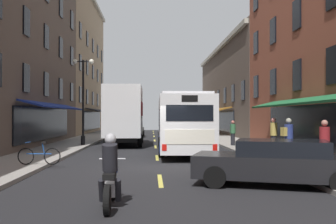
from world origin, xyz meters
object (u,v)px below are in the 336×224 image
object	(u,v)px
box_truck	(125,116)
bicycle_near	(39,156)
pedestrian_rear	(325,143)
street_lamp_twin	(83,97)
pedestrian_mid	(274,134)
pedestrian_far	(233,133)
motorcycle_rider	(110,176)
transit_bus	(181,123)
sedan_mid	(277,162)
pedestrian_near	(288,138)
sedan_near	(134,130)

from	to	relation	value
box_truck	bicycle_near	bearing A→B (deg)	-102.87
pedestrian_rear	street_lamp_twin	xyz separation A→B (m)	(-10.85, 11.89, 2.26)
pedestrian_mid	pedestrian_far	size ratio (longest dim) A/B	1.12
pedestrian_rear	motorcycle_rider	bearing A→B (deg)	71.22
bicycle_near	pedestrian_rear	bearing A→B (deg)	-8.44
motorcycle_rider	pedestrian_mid	xyz separation A→B (m)	(7.38, 10.89, 0.38)
transit_bus	pedestrian_mid	world-z (taller)	transit_bus
box_truck	motorcycle_rider	bearing A→B (deg)	-86.97
transit_bus	pedestrian_far	bearing A→B (deg)	34.96
transit_bus	sedan_mid	xyz separation A→B (m)	(1.95, -10.82, -0.97)
bicycle_near	pedestrian_near	bearing A→B (deg)	3.34
box_truck	pedestrian_rear	world-z (taller)	box_truck
street_lamp_twin	pedestrian_rear	bearing A→B (deg)	-47.62
box_truck	motorcycle_rider	xyz separation A→B (m)	(0.93, -17.53, -1.34)
box_truck	street_lamp_twin	bearing A→B (deg)	-162.70
bicycle_near	street_lamp_twin	xyz separation A→B (m)	(-0.17, 10.31, 2.81)
pedestrian_near	sedan_near	bearing A→B (deg)	-176.43
bicycle_near	sedan_near	bearing A→B (deg)	83.02
sedan_near	street_lamp_twin	bearing A→B (deg)	-103.86
sedan_near	sedan_mid	size ratio (longest dim) A/B	0.86
bicycle_near	pedestrian_mid	xyz separation A→B (m)	(10.85, 4.52, 0.58)
motorcycle_rider	pedestrian_rear	xyz separation A→B (m)	(7.20, 4.78, 0.35)
pedestrian_rear	box_truck	bearing A→B (deg)	-19.84
pedestrian_mid	pedestrian_far	xyz separation A→B (m)	(-1.12, 4.79, -0.12)
pedestrian_mid	street_lamp_twin	bearing A→B (deg)	173.91
sedan_near	pedestrian_near	world-z (taller)	pedestrian_near
pedestrian_mid	motorcycle_rider	bearing A→B (deg)	-102.50
motorcycle_rider	pedestrian_near	world-z (taller)	pedestrian_near
pedestrian_far	street_lamp_twin	xyz separation A→B (m)	(-9.91, 1.00, 2.34)
bicycle_near	pedestrian_mid	world-z (taller)	pedestrian_mid
motorcycle_rider	pedestrian_rear	size ratio (longest dim) A/B	1.17
transit_bus	pedestrian_far	world-z (taller)	transit_bus
box_truck	sedan_mid	bearing A→B (deg)	-69.97
box_truck	street_lamp_twin	xyz separation A→B (m)	(-2.72, -0.85, 1.26)
bicycle_near	street_lamp_twin	bearing A→B (deg)	90.97
sedan_mid	pedestrian_mid	xyz separation A→B (m)	(2.77, 8.54, 0.39)
pedestrian_mid	pedestrian_rear	world-z (taller)	pedestrian_mid
bicycle_near	street_lamp_twin	size ratio (longest dim) A/B	0.30
street_lamp_twin	sedan_near	bearing A→B (deg)	76.14
sedan_near	pedestrian_rear	distance (m)	24.77
box_truck	pedestrian_near	xyz separation A→B (m)	(7.61, -10.56, -0.94)
bicycle_near	pedestrian_near	distance (m)	10.19
motorcycle_rider	pedestrian_near	distance (m)	9.66
pedestrian_near	pedestrian_far	world-z (taller)	pedestrian_near
box_truck	pedestrian_mid	size ratio (longest dim) A/B	3.85
pedestrian_near	pedestrian_far	xyz separation A→B (m)	(-0.42, 8.72, -0.14)
box_truck	street_lamp_twin	distance (m)	3.12
pedestrian_near	street_lamp_twin	world-z (taller)	street_lamp_twin
sedan_mid	pedestrian_far	distance (m)	13.44
pedestrian_mid	pedestrian_rear	distance (m)	6.11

